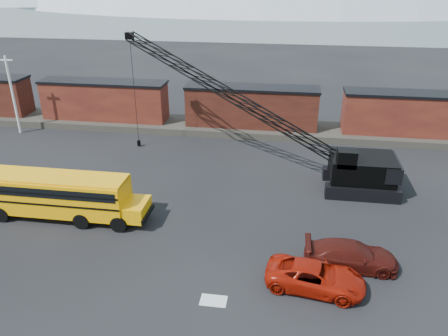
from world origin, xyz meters
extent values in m
plane|color=black|center=(0.00, 0.00, 0.00)|extent=(160.00, 160.00, 0.00)
cube|color=#46423A|center=(0.00, 22.00, 0.35)|extent=(120.00, 5.00, 0.70)
cube|color=black|center=(-27.80, 22.00, 1.00)|extent=(2.20, 2.40, 0.60)
cube|color=#491614|center=(-16.00, 22.00, 2.70)|extent=(13.50, 2.90, 4.00)
cube|color=black|center=(-16.00, 22.00, 4.75)|extent=(13.70, 3.10, 0.25)
cube|color=black|center=(-20.20, 22.00, 1.00)|extent=(2.20, 2.40, 0.60)
cube|color=black|center=(-11.80, 22.00, 1.00)|extent=(2.20, 2.40, 0.60)
cube|color=#4B1D15|center=(0.00, 22.00, 2.70)|extent=(13.50, 2.90, 4.00)
cube|color=black|center=(0.00, 22.00, 4.75)|extent=(13.70, 3.10, 0.25)
cube|color=black|center=(-4.20, 22.00, 1.00)|extent=(2.20, 2.40, 0.60)
cube|color=black|center=(4.20, 22.00, 1.00)|extent=(2.20, 2.40, 0.60)
cube|color=#491614|center=(16.00, 22.00, 2.70)|extent=(13.50, 2.90, 4.00)
cube|color=black|center=(16.00, 22.00, 4.75)|extent=(13.70, 3.10, 0.25)
cube|color=black|center=(11.80, 22.00, 1.00)|extent=(2.20, 2.40, 0.60)
cylinder|color=silver|center=(-24.00, 18.00, 4.00)|extent=(0.24, 0.24, 8.00)
cube|color=silver|center=(-24.00, 18.00, 7.60)|extent=(1.40, 0.12, 0.12)
cube|color=silver|center=(0.50, -4.00, 0.01)|extent=(1.40, 0.90, 0.02)
cube|color=#F8A605|center=(-11.61, 2.72, 1.80)|extent=(10.00, 2.50, 2.50)
cube|color=#F8A605|center=(-6.01, 2.72, 1.10)|extent=(1.60, 2.30, 1.10)
cube|color=#F8A605|center=(-11.61, 2.72, 3.10)|extent=(10.00, 2.30, 0.18)
cube|color=black|center=(-11.61, 1.46, 2.50)|extent=(9.60, 0.05, 0.65)
cube|color=black|center=(-11.61, 3.98, 2.50)|extent=(9.60, 0.05, 0.65)
cube|color=black|center=(-5.16, 2.72, 0.80)|extent=(0.15, 2.45, 0.35)
cylinder|color=black|center=(-15.21, 1.57, 0.55)|extent=(1.10, 0.35, 1.10)
cylinder|color=black|center=(-15.21, 3.87, 0.55)|extent=(1.10, 0.35, 1.10)
cylinder|color=black|center=(-9.41, 1.57, 0.55)|extent=(1.10, 0.35, 1.10)
cylinder|color=black|center=(-9.41, 3.87, 0.55)|extent=(1.10, 0.35, 1.10)
cylinder|color=black|center=(-6.81, 1.57, 0.55)|extent=(1.10, 0.35, 1.10)
cylinder|color=black|center=(-6.81, 3.87, 0.55)|extent=(1.10, 0.35, 1.10)
imported|color=#A11607|center=(5.78, -2.17, 0.74)|extent=(5.64, 3.19, 1.49)
imported|color=#43100C|center=(7.89, 0.06, 0.78)|extent=(5.38, 2.23, 1.56)
cube|color=black|center=(9.67, 8.55, 0.50)|extent=(5.50, 1.00, 1.00)
cube|color=black|center=(9.67, 11.75, 0.50)|extent=(5.50, 1.00, 1.00)
cube|color=black|center=(9.67, 10.15, 1.90)|extent=(4.80, 3.60, 1.80)
cube|color=black|center=(11.67, 10.15, 2.10)|extent=(1.20, 3.80, 1.20)
cube|color=black|center=(8.27, 8.95, 3.10)|extent=(1.40, 1.20, 1.30)
cube|color=black|center=(8.27, 8.40, 3.10)|extent=(1.20, 0.06, 0.90)
cube|color=black|center=(-10.39, 16.22, 10.43)|extent=(0.70, 0.50, 0.60)
cylinder|color=black|center=(-10.39, 16.22, 5.22)|extent=(0.04, 0.04, 10.13)
cube|color=black|center=(-10.39, 16.22, 0.35)|extent=(0.25, 0.25, 0.50)
camera|label=1|loc=(3.73, -21.57, 16.00)|focal=35.00mm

